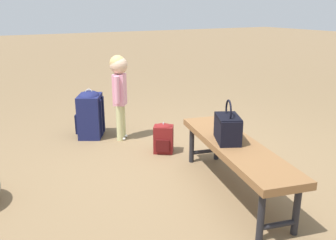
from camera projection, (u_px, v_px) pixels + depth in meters
ground_plane at (181, 163)px, 3.78m from camera, size 40.00×40.00×0.00m
park_bench at (235, 150)px, 3.09m from camera, size 1.65×0.74×0.45m
handbag at (228, 127)px, 3.09m from camera, size 0.37×0.30×0.37m
child_standing at (119, 84)px, 4.28m from camera, size 0.23×0.21×1.03m
backpack_large at (90, 113)px, 4.49m from camera, size 0.44×0.41×0.61m
backpack_small at (163, 137)px, 4.02m from camera, size 0.25×0.26×0.35m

